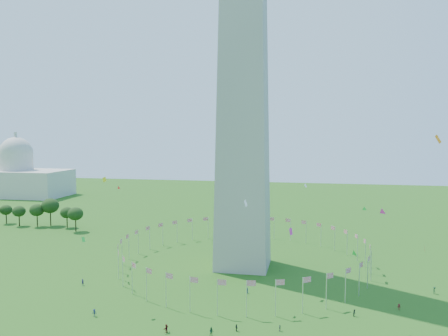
# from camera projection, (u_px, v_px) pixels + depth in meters

# --- Properties ---
(ground) EXTENTS (600.00, 600.00, 0.00)m
(ground) POSITION_uv_depth(u_px,v_px,m) (208.00, 335.00, 94.74)
(ground) COLOR #1E5012
(ground) RESTS_ON ground
(washington_monument) EXTENTS (16.80, 16.80, 169.00)m
(washington_monument) POSITION_uv_depth(u_px,v_px,m) (244.00, 3.00, 136.89)
(washington_monument) COLOR #ACA799
(washington_monument) RESTS_ON ground
(flag_ring) EXTENTS (80.24, 80.24, 9.00)m
(flag_ring) POSITION_uv_depth(u_px,v_px,m) (243.00, 253.00, 143.26)
(flag_ring) COLOR silver
(flag_ring) RESTS_ON ground
(capitol_building) EXTENTS (70.00, 35.00, 46.00)m
(capitol_building) POSITION_uv_depth(u_px,v_px,m) (16.00, 163.00, 304.00)
(capitol_building) COLOR beige
(capitol_building) RESTS_ON ground
(crowd) EXTENTS (100.93, 72.73, 1.97)m
(crowd) POSITION_uv_depth(u_px,v_px,m) (256.00, 324.00, 98.07)
(crowd) COLOR #1C2342
(crowd) RESTS_ON ground
(kites_aloft) EXTENTS (111.71, 69.17, 39.43)m
(kites_aloft) POSITION_uv_depth(u_px,v_px,m) (275.00, 218.00, 117.50)
(kites_aloft) COLOR #CC2699
(kites_aloft) RESTS_ON ground
(tree_line_west) EXTENTS (56.06, 16.26, 13.30)m
(tree_line_west) POSITION_uv_depth(u_px,v_px,m) (29.00, 215.00, 203.71)
(tree_line_west) COLOR #224517
(tree_line_west) RESTS_ON ground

